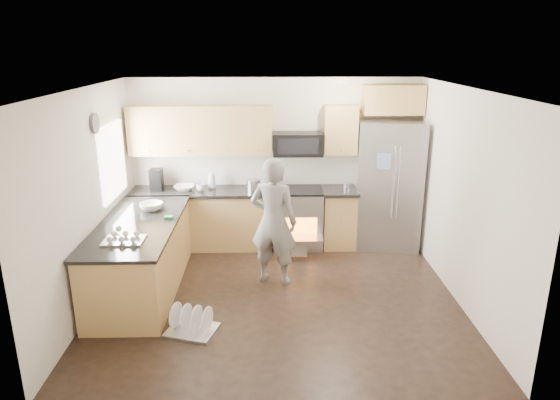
{
  "coord_description": "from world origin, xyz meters",
  "views": [
    {
      "loc": [
        -0.1,
        -5.71,
        3.08
      ],
      "look_at": [
        0.05,
        0.5,
        1.13
      ],
      "focal_mm": 32.0,
      "sensor_mm": 36.0,
      "label": 1
    }
  ],
  "objects_px": {
    "refrigerator": "(389,185)",
    "dish_rack": "(192,325)",
    "person": "(274,222)",
    "stove_range": "(297,205)"
  },
  "relations": [
    {
      "from": "stove_range",
      "to": "refrigerator",
      "type": "distance_m",
      "value": 1.46
    },
    {
      "from": "refrigerator",
      "to": "person",
      "type": "xyz_separation_m",
      "value": [
        -1.81,
        -1.27,
        -0.14
      ]
    },
    {
      "from": "person",
      "to": "stove_range",
      "type": "bearing_deg",
      "value": -89.7
    },
    {
      "from": "stove_range",
      "to": "refrigerator",
      "type": "relative_size",
      "value": 0.9
    },
    {
      "from": "refrigerator",
      "to": "stove_range",
      "type": "bearing_deg",
      "value": -169.71
    },
    {
      "from": "person",
      "to": "dish_rack",
      "type": "bearing_deg",
      "value": 70.1
    },
    {
      "from": "stove_range",
      "to": "refrigerator",
      "type": "bearing_deg",
      "value": 0.29
    },
    {
      "from": "stove_range",
      "to": "dish_rack",
      "type": "relative_size",
      "value": 2.84
    },
    {
      "from": "refrigerator",
      "to": "person",
      "type": "relative_size",
      "value": 1.16
    },
    {
      "from": "refrigerator",
      "to": "dish_rack",
      "type": "relative_size",
      "value": 3.16
    }
  ]
}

